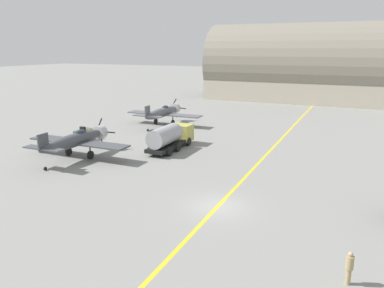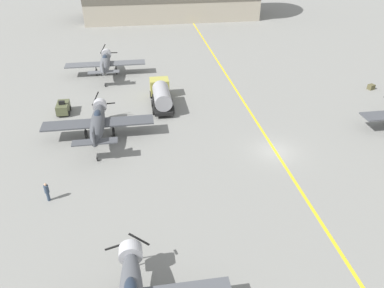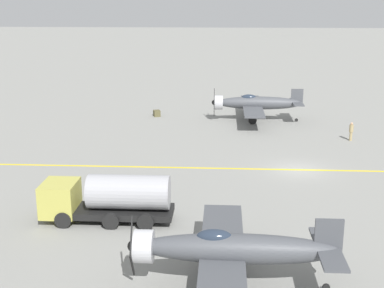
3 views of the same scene
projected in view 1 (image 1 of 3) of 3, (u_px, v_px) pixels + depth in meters
The scene contains 8 objects.
ground_plane at pixel (218, 206), 28.08m from camera, with size 400.00×400.00×0.00m, color gray.
taxiway_stripe at pixel (218, 206), 28.08m from camera, with size 0.30×160.00×0.01m, color yellow.
airplane_far_left at pixel (163, 112), 56.90m from camera, with size 12.00×9.98×3.65m.
airplane_mid_left at pixel (76, 140), 39.87m from camera, with size 12.00×9.98×3.65m.
fuel_tanker at pixel (170, 137), 43.55m from camera, with size 2.68×8.00×2.98m.
tow_tractor at pixel (84, 134), 48.15m from camera, with size 1.57×2.60×1.79m.
ground_crew_inspecting at pixel (349, 267), 18.63m from camera, with size 0.39×0.39×1.80m.
hangar at pixel (299, 69), 83.65m from camera, with size 39.83×17.64×17.64m.
Camera 1 is at (9.00, -24.49, 11.56)m, focal length 35.00 mm.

